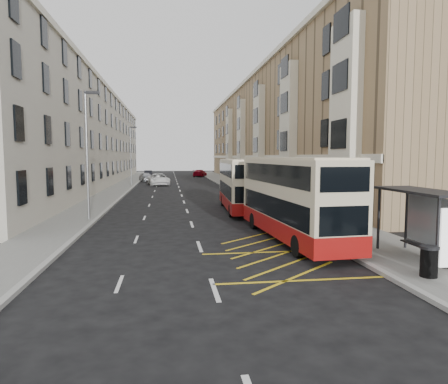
{
  "coord_description": "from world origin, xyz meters",
  "views": [
    {
      "loc": [
        -1.38,
        -13.97,
        4.13
      ],
      "look_at": [
        1.75,
        8.36,
        2.1
      ],
      "focal_mm": 32.0,
      "sensor_mm": 36.0,
      "label": 1
    }
  ],
  "objects": [
    {
      "name": "terrace_right",
      "position": [
        14.88,
        45.38,
        7.52
      ],
      "size": [
        10.75,
        79.0,
        15.25
      ],
      "color": "#9D805B",
      "rests_on": "ground"
    },
    {
      "name": "terrace_left",
      "position": [
        -13.43,
        45.5,
        6.52
      ],
      "size": [
        9.18,
        79.0,
        13.25
      ],
      "color": "beige",
      "rests_on": "ground"
    },
    {
      "name": "road_markings",
      "position": [
        0.0,
        45.0,
        0.01
      ],
      "size": [
        10.0,
        110.0,
        0.01
      ],
      "primitive_type": null,
      "color": "silver",
      "rests_on": "ground"
    },
    {
      "name": "double_decker_rear",
      "position": [
        3.95,
        15.63,
        1.99
      ],
      "size": [
        2.7,
        9.87,
        3.9
      ],
      "rotation": [
        0.0,
        0.0,
        -0.05
      ],
      "color": "beige",
      "rests_on": "ground"
    },
    {
      "name": "car_silver",
      "position": [
        -4.94,
        52.11,
        0.74
      ],
      "size": [
        2.88,
        4.67,
        1.48
      ],
      "primitive_type": "imported",
      "rotation": [
        0.0,
        0.0,
        0.28
      ],
      "color": "#A9ACB2",
      "rests_on": "ground"
    },
    {
      "name": "double_decker_front",
      "position": [
        4.66,
        4.81,
        2.07
      ],
      "size": [
        2.98,
        10.34,
        4.07
      ],
      "rotation": [
        0.0,
        0.0,
        0.06
      ],
      "color": "beige",
      "rests_on": "ground"
    },
    {
      "name": "bus_shelter",
      "position": [
        8.34,
        -0.39,
        2.14
      ],
      "size": [
        1.65,
        4.25,
        2.7
      ],
      "color": "black",
      "rests_on": "pavement_right"
    },
    {
      "name": "pavement_left",
      "position": [
        -7.5,
        30.0,
        0.07
      ],
      "size": [
        3.0,
        120.0,
        0.15
      ],
      "primitive_type": "cube",
      "color": "slate",
      "rests_on": "ground"
    },
    {
      "name": "kerb_left",
      "position": [
        -6.0,
        30.0,
        0.07
      ],
      "size": [
        0.25,
        120.0,
        0.15
      ],
      "primitive_type": "cube",
      "color": "#969690",
      "rests_on": "ground"
    },
    {
      "name": "car_red",
      "position": [
        5.01,
        66.97,
        0.7
      ],
      "size": [
        3.49,
        5.21,
        1.4
      ],
      "primitive_type": "imported",
      "rotation": [
        0.0,
        0.0,
        2.79
      ],
      "color": "#980316",
      "rests_on": "ground"
    },
    {
      "name": "pavement_right",
      "position": [
        8.0,
        30.0,
        0.07
      ],
      "size": [
        4.0,
        120.0,
        0.15
      ],
      "primitive_type": "cube",
      "color": "slate",
      "rests_on": "ground"
    },
    {
      "name": "litter_bin",
      "position": [
        7.12,
        -2.13,
        0.68
      ],
      "size": [
        0.62,
        0.62,
        1.03
      ],
      "color": "black",
      "rests_on": "pavement_right"
    },
    {
      "name": "guard_railing",
      "position": [
        6.25,
        5.75,
        0.86
      ],
      "size": [
        0.06,
        6.56,
        1.01
      ],
      "color": "red",
      "rests_on": "pavement_right"
    },
    {
      "name": "pedestrian_far",
      "position": [
        7.88,
        4.44,
        1.04
      ],
      "size": [
        1.11,
        0.95,
        1.78
      ],
      "primitive_type": "imported",
      "rotation": [
        0.0,
        0.0,
        2.54
      ],
      "color": "black",
      "rests_on": "pavement_right"
    },
    {
      "name": "street_lamp_far",
      "position": [
        -6.35,
        42.0,
        4.64
      ],
      "size": [
        0.93,
        0.18,
        8.0
      ],
      "color": "gray",
      "rests_on": "pavement_left"
    },
    {
      "name": "car_dark",
      "position": [
        -5.2,
        64.13,
        0.7
      ],
      "size": [
        1.72,
        4.33,
        1.4
      ],
      "primitive_type": "imported",
      "rotation": [
        0.0,
        0.0,
        0.06
      ],
      "color": "black",
      "rests_on": "ground"
    },
    {
      "name": "white_van",
      "position": [
        -2.75,
        43.66,
        0.82
      ],
      "size": [
        3.52,
        6.24,
        1.65
      ],
      "primitive_type": "imported",
      "rotation": [
        0.0,
        0.0,
        0.14
      ],
      "color": "white",
      "rests_on": "ground"
    },
    {
      "name": "kerb_right",
      "position": [
        6.0,
        30.0,
        0.07
      ],
      "size": [
        0.25,
        120.0,
        0.15
      ],
      "primitive_type": "cube",
      "color": "#969690",
      "rests_on": "ground"
    },
    {
      "name": "street_lamp_near",
      "position": [
        -6.35,
        12.0,
        4.64
      ],
      "size": [
        0.93,
        0.18,
        8.0
      ],
      "color": "gray",
      "rests_on": "pavement_left"
    },
    {
      "name": "ground",
      "position": [
        0.0,
        0.0,
        0.0
      ],
      "size": [
        200.0,
        200.0,
        0.0
      ],
      "primitive_type": "plane",
      "color": "black",
      "rests_on": "ground"
    }
  ]
}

